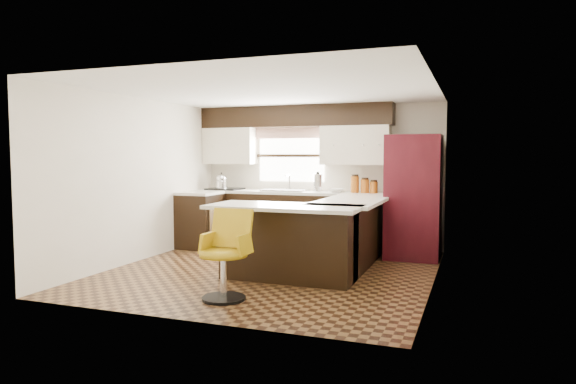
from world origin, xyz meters
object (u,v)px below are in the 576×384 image
at_px(refrigerator, 414,197).
at_px(bar_chair, 224,255).
at_px(peninsula_return, 289,244).
at_px(peninsula_long, 348,235).

xyz_separation_m(refrigerator, bar_chair, (-1.65, -3.02, -0.44)).
bearing_deg(peninsula_return, refrigerator, 55.76).
distance_m(peninsula_long, bar_chair, 2.25).
height_order(peninsula_long, peninsula_return, same).
bearing_deg(peninsula_return, bar_chair, -107.23).
distance_m(refrigerator, bar_chair, 3.47).
distance_m(peninsula_long, peninsula_return, 1.11).
distance_m(peninsula_return, bar_chair, 1.15).
bearing_deg(peninsula_long, refrigerator, 50.39).
xyz_separation_m(peninsula_return, refrigerator, (1.31, 1.92, 0.48)).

